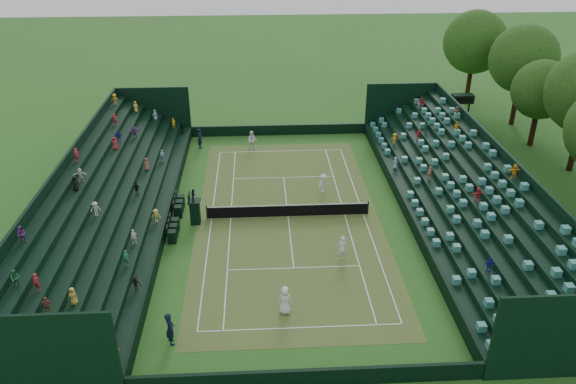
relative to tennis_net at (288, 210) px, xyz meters
name	(u,v)px	position (x,y,z in m)	size (l,w,h in m)	color
ground	(288,217)	(0.00, 0.00, -0.53)	(160.00, 160.00, 0.00)	#2D601E
court_surface	(288,216)	(0.00, 0.00, -0.52)	(12.97, 26.77, 0.01)	#2E6D24
perimeter_wall_north	(279,130)	(0.00, 15.88, -0.03)	(17.17, 0.20, 1.00)	black
perimeter_wall_south	(307,378)	(0.00, -15.88, -0.03)	(17.17, 0.20, 1.00)	black
perimeter_wall_east	(405,207)	(8.48, 0.00, -0.03)	(0.20, 31.77, 1.00)	black
perimeter_wall_west	(169,214)	(-8.48, 0.00, -0.03)	(0.20, 31.77, 1.00)	black
north_grandstand	(463,193)	(12.66, 0.00, 1.02)	(6.60, 32.00, 4.90)	black
south_grandstand	(107,202)	(-12.66, 0.00, 1.02)	(6.60, 32.00, 4.90)	black
tennis_net	(288,210)	(0.00, 0.00, 0.00)	(11.67, 0.10, 1.06)	black
scoreboard_tower	(462,100)	(17.75, 16.00, 2.62)	(2.00, 1.00, 3.70)	black
tree_row	(559,85)	(23.27, 9.36, 6.00)	(9.82, 36.09, 10.21)	black
umpire_chair	(195,209)	(-6.56, -0.54, 0.62)	(0.86, 0.86, 2.69)	black
courtside_chairs	(176,217)	(-7.89, -0.49, -0.05)	(0.58, 5.55, 1.26)	black
player_near_west	(285,300)	(-0.76, -10.58, 0.33)	(0.84, 0.55, 1.72)	white
player_near_east	(342,248)	(3.10, -5.60, 0.33)	(0.62, 0.41, 1.71)	silver
player_far_west	(252,140)	(-2.56, 12.41, 0.37)	(0.87, 0.68, 1.79)	white
player_far_east	(323,183)	(2.96, 3.63, 0.26)	(1.01, 0.59, 1.57)	white
line_judge_north	(200,138)	(-7.32, 13.03, 0.42)	(0.69, 0.45, 1.89)	black
line_judge_south	(170,329)	(-6.72, -12.64, 0.42)	(0.69, 0.45, 1.90)	black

